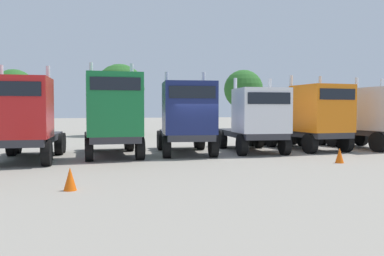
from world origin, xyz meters
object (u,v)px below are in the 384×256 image
at_px(traffic_cone_near, 340,155).
at_px(semi_truck_orange, 314,117).
at_px(semi_truck_red, 23,119).
at_px(semi_truck_white, 256,120).
at_px(semi_truck_green, 113,116).
at_px(semi_truck_navy, 187,118).
at_px(semi_truck_silver, 378,117).
at_px(traffic_cone_mid, 70,179).

bearing_deg(traffic_cone_near, semi_truck_orange, 67.80).
distance_m(semi_truck_red, semi_truck_white, 11.14).
xyz_separation_m(semi_truck_red, semi_truck_green, (3.81, 0.76, 0.13)).
xyz_separation_m(semi_truck_navy, semi_truck_silver, (11.07, -0.44, -0.04)).
relative_size(semi_truck_red, semi_truck_green, 1.02).
bearing_deg(semi_truck_navy, semi_truck_white, 98.19).
distance_m(semi_truck_green, semi_truck_white, 7.31).
xyz_separation_m(semi_truck_navy, semi_truck_white, (3.69, -0.05, -0.14)).
relative_size(semi_truck_green, semi_truck_navy, 1.01).
relative_size(semi_truck_green, traffic_cone_mid, 10.00).
distance_m(semi_truck_red, semi_truck_navy, 7.47).
bearing_deg(semi_truck_silver, semi_truck_red, -94.07).
bearing_deg(traffic_cone_mid, traffic_cone_near, 14.47).
distance_m(semi_truck_orange, traffic_cone_mid, 15.01).
bearing_deg(semi_truck_red, semi_truck_white, 99.75).
height_order(semi_truck_green, traffic_cone_near, semi_truck_green).
xyz_separation_m(semi_truck_white, traffic_cone_mid, (-9.28, -7.53, -1.39)).
bearing_deg(semi_truck_red, semi_truck_navy, 102.21).
xyz_separation_m(semi_truck_green, traffic_cone_mid, (-1.98, -7.49, -1.64)).
bearing_deg(semi_truck_green, semi_truck_silver, 90.80).
distance_m(semi_truck_silver, traffic_cone_mid, 18.19).
xyz_separation_m(semi_truck_white, semi_truck_orange, (3.55, 0.09, 0.15)).
bearing_deg(traffic_cone_near, semi_truck_navy, 137.84).
distance_m(semi_truck_navy, semi_truck_orange, 7.24).
xyz_separation_m(semi_truck_navy, traffic_cone_near, (5.28, -4.78, -1.54)).
bearing_deg(semi_truck_white, semi_truck_navy, -83.86).
relative_size(semi_truck_red, semi_truck_white, 1.02).
height_order(semi_truck_red, traffic_cone_near, semi_truck_red).
bearing_deg(traffic_cone_mid, semi_truck_red, 105.23).
bearing_deg(semi_truck_navy, semi_truck_orange, 99.33).
relative_size(semi_truck_red, traffic_cone_near, 10.40).
xyz_separation_m(semi_truck_red, traffic_cone_mid, (1.83, -6.72, -1.51)).
xyz_separation_m(semi_truck_red, semi_truck_navy, (7.42, 0.86, 0.02)).
bearing_deg(semi_truck_navy, semi_truck_red, -74.35).
bearing_deg(semi_truck_silver, semi_truck_orange, -102.42).
relative_size(semi_truck_green, traffic_cone_near, 10.18).
bearing_deg(semi_truck_white, semi_truck_green, -82.68).
xyz_separation_m(semi_truck_white, traffic_cone_near, (1.59, -4.72, -1.40)).
height_order(semi_truck_white, traffic_cone_near, semi_truck_white).
height_order(semi_truck_orange, traffic_cone_mid, semi_truck_orange).
height_order(semi_truck_silver, traffic_cone_near, semi_truck_silver).
bearing_deg(semi_truck_white, semi_truck_red, -78.87).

